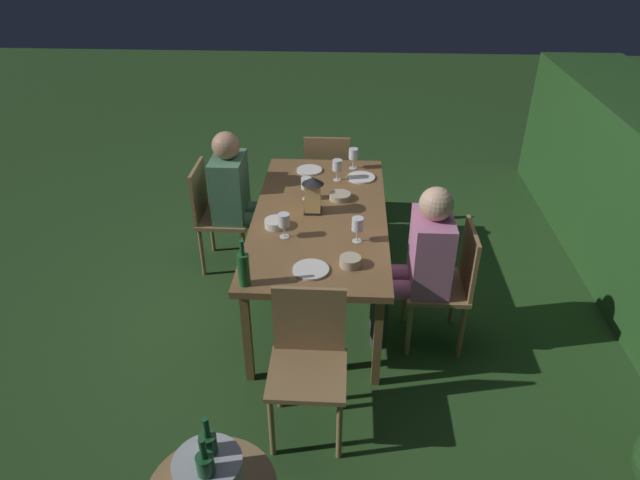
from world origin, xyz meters
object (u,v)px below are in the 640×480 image
(plate_a, at_px, (361,177))
(plate_c, at_px, (309,170))
(wine_glass_e, at_px, (358,225))
(chair_side_right_b, at_px, (447,281))
(wine_glass_d, at_px, (353,155))
(ice_bucket, at_px, (209,473))
(plate_b, at_px, (311,270))
(bowl_salad, at_px, (276,223))
(person_in_green, at_px, (238,195))
(chair_head_far, at_px, (308,358))
(lantern_centerpiece, at_px, (313,193))
(chair_side_left_a, at_px, (216,211))
(green_bottle_on_table, at_px, (244,268))
(wine_glass_a, at_px, (284,221))
(wine_glass_c, at_px, (306,184))
(chair_head_near, at_px, (327,173))
(person_in_pink, at_px, (419,260))
(dining_table, at_px, (320,220))
(bowl_olives, at_px, (340,196))
(bowl_bread, at_px, (350,261))
(wine_glass_b, at_px, (337,166))

(plate_a, distance_m, plate_c, 0.43)
(wine_glass_e, bearing_deg, chair_side_right_b, 83.22)
(wine_glass_d, distance_m, ice_bucket, 2.98)
(plate_b, relative_size, bowl_salad, 1.44)
(plate_a, bearing_deg, person_in_green, -79.92)
(chair_head_far, relative_size, ice_bucket, 2.53)
(lantern_centerpiece, bearing_deg, chair_side_right_b, 63.40)
(chair_head_far, bearing_deg, person_in_green, -157.88)
(wine_glass_e, bearing_deg, plate_a, 177.92)
(ice_bucket, bearing_deg, chair_side_left_a, -167.77)
(green_bottle_on_table, xyz_separation_m, wine_glass_a, (-0.53, 0.17, 0.01))
(plate_b, distance_m, bowl_salad, 0.58)
(green_bottle_on_table, height_order, wine_glass_c, green_bottle_on_table)
(chair_head_near, distance_m, person_in_green, 1.03)
(wine_glass_a, distance_m, plate_b, 0.44)
(person_in_pink, height_order, wine_glass_c, person_in_pink)
(plate_c, bearing_deg, dining_table, 9.87)
(lantern_centerpiece, relative_size, ice_bucket, 0.77)
(chair_head_far, relative_size, plate_b, 3.99)
(person_in_pink, distance_m, plate_c, 1.39)
(green_bottle_on_table, bearing_deg, chair_head_near, 169.44)
(plate_a, relative_size, ice_bucket, 0.64)
(person_in_pink, distance_m, bowl_salad, 0.98)
(chair_side_left_a, xyz_separation_m, ice_bucket, (2.57, 0.56, 0.30))
(wine_glass_a, height_order, bowl_salad, wine_glass_a)
(dining_table, relative_size, lantern_centerpiece, 7.16)
(person_in_pink, relative_size, chair_side_left_a, 1.32)
(green_bottle_on_table, bearing_deg, wine_glass_a, 162.41)
(wine_glass_d, height_order, bowl_salad, wine_glass_d)
(plate_a, xyz_separation_m, bowl_olives, (0.36, -0.16, 0.02))
(dining_table, distance_m, lantern_centerpiece, 0.21)
(plate_c, bearing_deg, wine_glass_e, 19.68)
(chair_head_far, xyz_separation_m, person_in_pink, (-0.77, 0.66, 0.15))
(plate_b, bearing_deg, bowl_olives, 170.89)
(person_in_pink, height_order, wine_glass_e, person_in_pink)
(chair_head_far, distance_m, green_bottle_on_table, 0.62)
(person_in_pink, bearing_deg, bowl_salad, -103.60)
(person_in_pink, xyz_separation_m, ice_bucket, (1.72, -0.96, 0.15))
(ice_bucket, bearing_deg, wine_glass_d, 169.84)
(person_in_pink, height_order, wine_glass_a, person_in_pink)
(plate_b, bearing_deg, bowl_salad, -152.04)
(wine_glass_a, xyz_separation_m, plate_a, (-0.92, 0.51, -0.11))
(green_bottle_on_table, relative_size, plate_b, 1.33)
(person_in_green, relative_size, bowl_salad, 7.61)
(person_in_pink, distance_m, wine_glass_c, 1.03)
(person_in_green, xyz_separation_m, bowl_bread, (1.07, 0.88, 0.12))
(chair_head_near, bearing_deg, plate_c, -14.40)
(green_bottle_on_table, relative_size, wine_glass_b, 1.72)
(chair_head_near, distance_m, chair_head_far, 2.39)
(wine_glass_e, bearing_deg, plate_b, -37.96)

